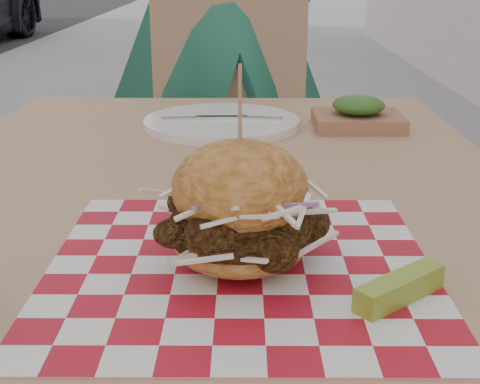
% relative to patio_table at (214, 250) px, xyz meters
% --- Properties ---
extents(patio_table, '(0.80, 1.20, 0.75)m').
position_rel_patio_table_xyz_m(patio_table, '(0.00, 0.00, 0.00)').
color(patio_table, tan).
rests_on(patio_table, ground).
extents(patio_chair, '(0.47, 0.48, 0.95)m').
position_rel_patio_table_xyz_m(patio_chair, '(-0.01, 0.95, -0.12)').
color(patio_chair, tan).
rests_on(patio_chair, ground).
extents(paper_liner, '(0.36, 0.36, 0.00)m').
position_rel_patio_table_xyz_m(paper_liner, '(0.03, -0.21, 0.08)').
color(paper_liner, '#B31123').
rests_on(paper_liner, patio_table).
extents(sandwich, '(0.17, 0.17, 0.19)m').
position_rel_patio_table_xyz_m(sandwich, '(0.03, -0.21, 0.13)').
color(sandwich, orange).
rests_on(sandwich, paper_liner).
extents(pickle_spear, '(0.09, 0.08, 0.02)m').
position_rel_patio_table_xyz_m(pickle_spear, '(0.17, -0.28, 0.09)').
color(pickle_spear, '#8FAC31').
rests_on(pickle_spear, paper_liner).
extents(place_setting, '(0.27, 0.27, 0.02)m').
position_rel_patio_table_xyz_m(place_setting, '(0.00, 0.35, 0.09)').
color(place_setting, white).
rests_on(place_setting, patio_table).
extents(kraft_tray, '(0.15, 0.12, 0.06)m').
position_rel_patio_table_xyz_m(kraft_tray, '(0.23, 0.34, 0.10)').
color(kraft_tray, '#986345').
rests_on(kraft_tray, patio_table).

